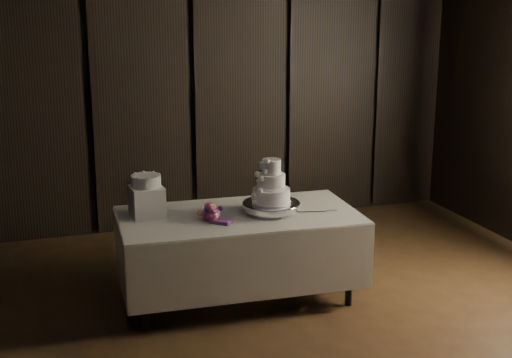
% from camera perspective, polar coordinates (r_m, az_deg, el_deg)
% --- Properties ---
extents(room, '(6.08, 7.08, 3.08)m').
position_cam_1_polar(room, '(4.55, 5.52, 1.33)').
color(room, black).
rests_on(room, ground).
extents(display_table, '(2.03, 1.13, 0.76)m').
position_cam_1_polar(display_table, '(6.06, -1.36, -5.92)').
color(display_table, silver).
rests_on(display_table, ground).
extents(cake_stand, '(0.50, 0.50, 0.09)m').
position_cam_1_polar(cake_stand, '(5.96, 1.23, -2.32)').
color(cake_stand, silver).
rests_on(cake_stand, display_table).
extents(wedding_cake, '(0.36, 0.31, 0.37)m').
position_cam_1_polar(wedding_cake, '(5.88, 1.04, -0.60)').
color(wedding_cake, white).
rests_on(wedding_cake, cake_stand).
extents(bouquet, '(0.45, 0.45, 0.18)m').
position_cam_1_polar(bouquet, '(5.79, -3.60, -2.72)').
color(bouquet, '#C64B5B').
rests_on(bouquet, display_table).
extents(box_pedestal, '(0.28, 0.28, 0.25)m').
position_cam_1_polar(box_pedestal, '(5.93, -8.73, -1.78)').
color(box_pedestal, white).
rests_on(box_pedestal, display_table).
extents(small_cake, '(0.31, 0.31, 0.10)m').
position_cam_1_polar(small_cake, '(5.88, -8.79, -0.15)').
color(small_cake, white).
rests_on(small_cake, box_pedestal).
extents(cake_knife, '(0.37, 0.11, 0.01)m').
position_cam_1_polar(cake_knife, '(5.99, 4.33, -2.65)').
color(cake_knife, silver).
rests_on(cake_knife, display_table).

